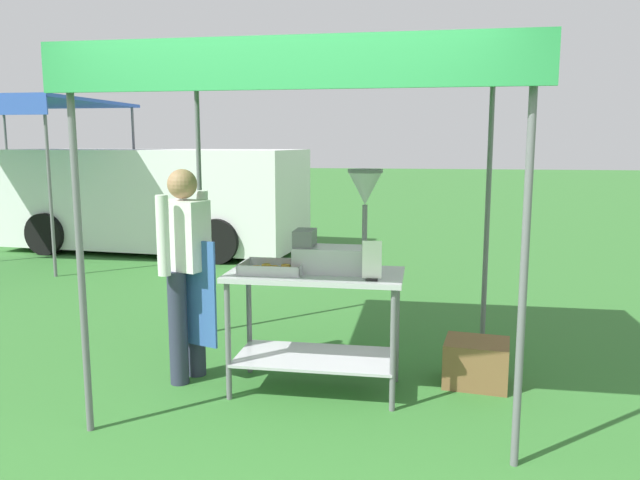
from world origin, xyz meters
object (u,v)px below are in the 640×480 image
at_px(donut_cart, 315,305).
at_px(menu_sign, 372,263).
at_px(donut_tray, 273,269).
at_px(vendor, 186,264).
at_px(stall_canopy, 318,75).
at_px(neighbour_tent, 19,106).
at_px(van_white, 158,198).
at_px(supply_crate, 476,363).
at_px(donut_fryer, 341,236).

bearing_deg(donut_cart, menu_sign, -25.98).
bearing_deg(donut_cart, donut_tray, -171.62).
xyz_separation_m(donut_cart, vendor, (-1.00, 0.05, 0.26)).
distance_m(stall_canopy, vendor, 1.69).
xyz_separation_m(donut_tray, vendor, (-0.70, 0.09, -0.00)).
bearing_deg(neighbour_tent, donut_tray, -41.50).
distance_m(donut_tray, van_white, 6.58).
relative_size(vendor, neighbour_tent, 0.60).
bearing_deg(supply_crate, donut_tray, -166.57).
distance_m(van_white, neighbour_tent, 2.52).
bearing_deg(donut_tray, vendor, 172.55).
xyz_separation_m(stall_canopy, van_white, (-3.69, 5.49, -1.39)).
xyz_separation_m(donut_fryer, supply_crate, (1.00, 0.27, -0.97)).
distance_m(donut_tray, donut_fryer, 0.53).
height_order(stall_canopy, menu_sign, stall_canopy).
distance_m(donut_tray, menu_sign, 0.74).
relative_size(donut_fryer, van_white, 0.15).
height_order(menu_sign, neighbour_tent, neighbour_tent).
distance_m(menu_sign, van_white, 7.11).
bearing_deg(donut_fryer, van_white, 124.83).
bearing_deg(supply_crate, donut_cart, -165.32).
bearing_deg(menu_sign, supply_crate, 34.27).
height_order(donut_fryer, neighbour_tent, neighbour_tent).
bearing_deg(donut_cart, neighbour_tent, 140.39).
height_order(van_white, neighbour_tent, neighbour_tent).
bearing_deg(stall_canopy, neighbour_tent, 141.01).
xyz_separation_m(stall_canopy, donut_cart, (-0.00, -0.10, -1.63)).
distance_m(donut_fryer, vendor, 1.20).
relative_size(stall_canopy, donut_tray, 6.20).
height_order(donut_cart, neighbour_tent, neighbour_tent).
relative_size(stall_canopy, donut_cart, 2.23).
relative_size(stall_canopy, menu_sign, 10.33).
bearing_deg(stall_canopy, menu_sign, -35.81).
distance_m(donut_tray, supply_crate, 1.68).
height_order(vendor, supply_crate, vendor).
relative_size(donut_tray, menu_sign, 1.67).
bearing_deg(donut_cart, vendor, 177.26).
relative_size(donut_fryer, menu_sign, 2.72).
xyz_separation_m(supply_crate, van_white, (-4.86, 5.28, 0.71)).
distance_m(donut_cart, menu_sign, 0.59).
distance_m(supply_crate, van_white, 7.22).
relative_size(donut_cart, van_white, 0.25).
height_order(stall_canopy, vendor, stall_canopy).
height_order(donut_cart, vendor, vendor).
xyz_separation_m(stall_canopy, donut_fryer, (0.18, -0.06, -1.13)).
xyz_separation_m(menu_sign, vendor, (-1.42, 0.25, -0.10)).
height_order(donut_fryer, vendor, donut_fryer).
xyz_separation_m(stall_canopy, menu_sign, (0.42, -0.30, -1.27)).
bearing_deg(donut_tray, stall_canopy, 25.60).
relative_size(donut_cart, neighbour_tent, 0.47).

